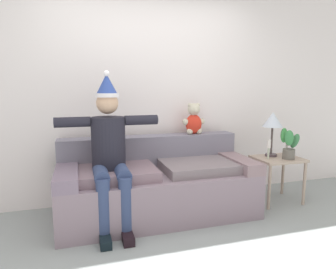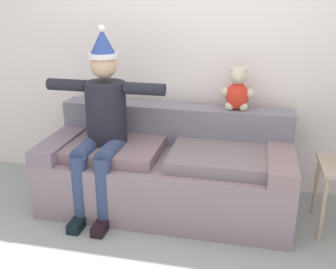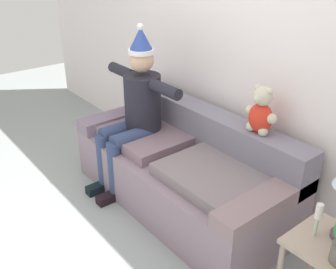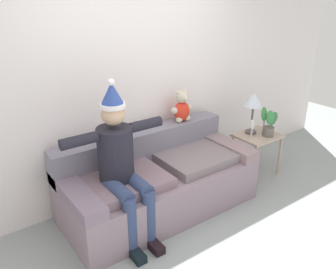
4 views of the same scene
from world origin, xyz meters
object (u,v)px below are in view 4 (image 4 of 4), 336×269
Objects in this scene: teddy_bear at (182,107)px; table_lamp at (254,101)px; couch at (158,181)px; person_seated at (121,161)px; side_table at (257,141)px; candle_tall at (252,127)px; candle_short at (264,119)px; potted_plant at (269,123)px.

teddy_bear is 0.70× the size of table_lamp.
person_seated is at bearing -162.81° from couch.
teddy_bear is 0.69× the size of side_table.
teddy_bear is at bearing 28.34° from couch.
candle_tall is at bearing -136.65° from table_lamp.
candle_tall is 0.91× the size of candle_short.
potted_plant is (2.10, -0.01, -0.08)m from person_seated.
side_table is 2.18× the size of candle_short.
couch is 0.72m from person_seated.
teddy_bear is 1.65× the size of candle_tall.
table_lamp reaches higher than candle_short.
candle_short is at bearing 11.14° from candle_tall.
person_seated reaches higher than teddy_bear.
couch is 0.91m from teddy_bear.
candle_tall is (-0.23, 0.07, -0.02)m from potted_plant.
couch is 1.63m from potted_plant.
person_seated is 2.85× the size of table_lamp.
couch reaches higher than candle_tall.
candle_short is (0.30, 0.06, 0.01)m from candle_tall.
potted_plant is 1.64× the size of candle_tall.
table_lamp is 1.44× the size of potted_plant.
person_seated is 2.10m from potted_plant.
table_lamp is at bearing 122.44° from potted_plant.
potted_plant is 1.50× the size of candle_short.
potted_plant is (1.58, -0.17, 0.39)m from couch.
table_lamp is 2.16× the size of candle_short.
table_lamp reaches higher than potted_plant.
candle_tall is (-0.12, -0.11, -0.28)m from table_lamp.
couch is at bearing 178.46° from candle_short.
couch is 8.28× the size of candle_short.
candle_tall is (0.80, -0.40, -0.30)m from teddy_bear.
candle_short is (1.65, -0.04, 0.38)m from couch.
side_table is at bearing -21.75° from teddy_bear.
table_lamp is (1.98, 0.17, 0.18)m from person_seated.
couch is 1.35× the size of person_seated.
potted_plant reaches higher than candle_short.
couch reaches higher than candle_short.
potted_plant is at bearing -6.25° from couch.
teddy_bear is (1.07, 0.46, 0.20)m from person_seated.
side_table is (1.50, -0.08, 0.13)m from couch.
person_seated is 1.87m from candle_tall.
side_table is 0.30m from candle_short.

